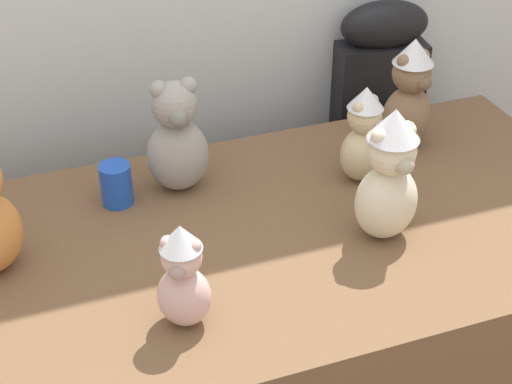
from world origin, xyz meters
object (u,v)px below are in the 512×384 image
(teddy_bear_sand, at_px, (363,135))
(teddy_bear_blush, at_px, (183,277))
(teddy_bear_mocha, at_px, (409,95))
(teddy_bear_cream, at_px, (389,177))
(display_table, at_px, (256,345))
(party_cup_blue, at_px, (116,184))
(instrument_case, at_px, (372,150))
(teddy_bear_ash, at_px, (177,139))

(teddy_bear_sand, distance_m, teddy_bear_blush, 0.69)
(teddy_bear_sand, distance_m, teddy_bear_mocha, 0.23)
(teddy_bear_blush, bearing_deg, teddy_bear_cream, 42.15)
(teddy_bear_cream, xyz_separation_m, teddy_bear_mocha, (0.26, 0.36, -0.01))
(teddy_bear_blush, xyz_separation_m, teddy_bear_mocha, (0.78, 0.49, 0.04))
(teddy_bear_sand, bearing_deg, display_table, 175.33)
(teddy_bear_blush, relative_size, party_cup_blue, 2.25)
(teddy_bear_blush, relative_size, teddy_bear_mocha, 0.77)
(instrument_case, height_order, teddy_bear_blush, instrument_case)
(teddy_bear_sand, bearing_deg, teddy_bear_blush, -173.86)
(display_table, xyz_separation_m, party_cup_blue, (-0.29, 0.24, 0.43))
(teddy_bear_ash, distance_m, teddy_bear_blush, 0.51)
(teddy_bear_sand, xyz_separation_m, teddy_bear_ash, (-0.46, 0.12, 0.01))
(teddy_bear_sand, distance_m, party_cup_blue, 0.64)
(teddy_bear_sand, height_order, teddy_bear_blush, teddy_bear_sand)
(teddy_bear_cream, bearing_deg, teddy_bear_blush, -172.12)
(teddy_bear_cream, xyz_separation_m, teddy_bear_ash, (-0.40, 0.36, -0.02))
(display_table, xyz_separation_m, teddy_bear_mocha, (0.54, 0.26, 0.53))
(teddy_bear_ash, bearing_deg, display_table, -59.91)
(teddy_bear_ash, bearing_deg, teddy_bear_sand, -9.24)
(instrument_case, height_order, teddy_bear_sand, instrument_case)
(teddy_bear_sand, height_order, teddy_bear_cream, teddy_bear_cream)
(teddy_bear_ash, bearing_deg, teddy_bear_mocha, 5.04)
(teddy_bear_cream, bearing_deg, teddy_bear_ash, 131.99)
(display_table, height_order, teddy_bear_blush, teddy_bear_blush)
(instrument_case, xyz_separation_m, teddy_bear_ash, (-0.75, -0.32, 0.36))
(teddy_bear_blush, distance_m, teddy_bear_mocha, 0.92)
(teddy_bear_blush, distance_m, party_cup_blue, 0.49)
(teddy_bear_blush, bearing_deg, display_table, 72.79)
(display_table, height_order, instrument_case, instrument_case)
(teddy_bear_cream, relative_size, teddy_bear_blush, 1.37)
(teddy_bear_mocha, bearing_deg, teddy_bear_sand, -163.03)
(party_cup_blue, bearing_deg, teddy_bear_ash, 5.17)
(teddy_bear_cream, relative_size, party_cup_blue, 3.07)
(display_table, height_order, teddy_bear_sand, teddy_bear_sand)
(teddy_bear_sand, height_order, party_cup_blue, teddy_bear_sand)
(instrument_case, distance_m, teddy_bear_ash, 0.89)
(display_table, height_order, party_cup_blue, party_cup_blue)
(display_table, xyz_separation_m, teddy_bear_sand, (0.34, 0.14, 0.51))
(teddy_bear_sand, xyz_separation_m, teddy_bear_cream, (-0.06, -0.24, 0.03))
(teddy_bear_ash, relative_size, teddy_bear_mocha, 0.97)
(display_table, relative_size, teddy_bear_mocha, 5.78)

